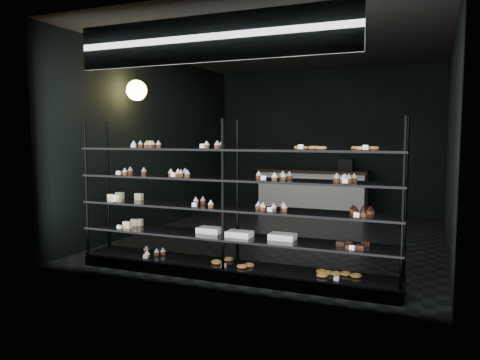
% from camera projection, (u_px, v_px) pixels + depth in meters
% --- Properties ---
extents(room, '(5.01, 6.01, 3.20)m').
position_uv_depth(room, '(286.00, 143.00, 7.80)').
color(room, black).
rests_on(room, ground).
extents(display_shelf, '(4.00, 0.50, 1.91)m').
position_uv_depth(display_shelf, '(229.00, 226.00, 5.63)').
color(display_shelf, black).
rests_on(display_shelf, room).
extents(signage, '(3.30, 0.05, 0.50)m').
position_uv_depth(signage, '(208.00, 39.00, 5.01)').
color(signage, '#0D0C3F').
rests_on(signage, room).
extents(pendant_lamp, '(0.33, 0.33, 0.89)m').
position_uv_depth(pendant_lamp, '(137.00, 90.00, 7.56)').
color(pendant_lamp, black).
rests_on(pendant_lamp, room).
extents(service_counter, '(2.40, 0.65, 1.23)m').
position_uv_depth(service_counter, '(313.00, 191.00, 10.26)').
color(service_counter, silver).
rests_on(service_counter, room).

